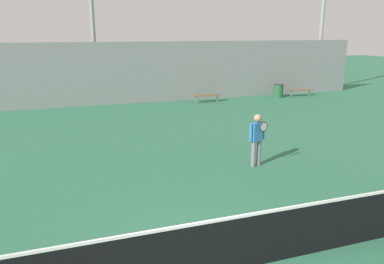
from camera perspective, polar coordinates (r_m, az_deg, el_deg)
tennis_net at (r=6.68m, az=2.58°, el=-17.27°), size 12.47×0.09×1.07m
tennis_player at (r=11.79m, az=9.88°, el=-0.68°), size 0.59×0.46×1.67m
bench_courtside_near at (r=25.73m, az=16.20°, el=6.17°), size 1.73×0.40×0.45m
bench_courtside_far at (r=22.61m, az=2.28°, el=5.60°), size 1.71×0.40×0.45m
light_pole_far_right at (r=28.19m, az=19.23°, el=16.11°), size 0.90×0.60×8.53m
trash_bin at (r=24.94m, az=13.04°, el=6.15°), size 0.63×0.63×0.85m
back_fence at (r=22.09m, az=-13.58°, el=8.57°), size 33.86×0.06×3.56m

